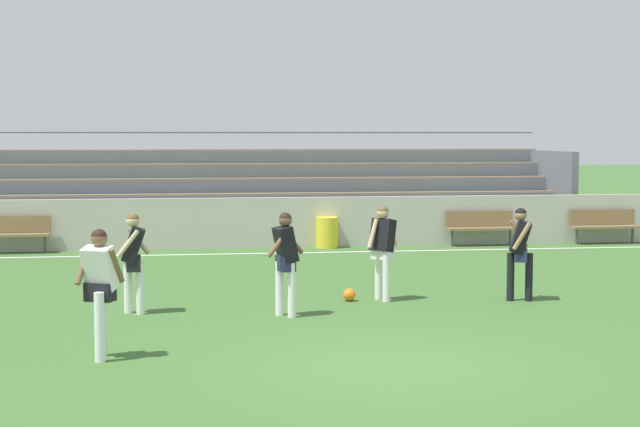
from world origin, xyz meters
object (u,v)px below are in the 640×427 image
at_px(player_white_deep_cover, 100,282).
at_px(bleacher_stand, 193,191).
at_px(player_dark_wide_left, 520,246).
at_px(trash_bin, 327,232).
at_px(player_dark_challenging, 285,255).
at_px(soccer_ball, 349,295).
at_px(player_dark_trailing_run, 134,254).
at_px(bench_far_right, 604,223).
at_px(player_dark_dropping_back, 383,244).
at_px(bench_near_bin, 12,231).
at_px(bench_centre_sideline, 480,225).

bearing_deg(player_white_deep_cover, bleacher_stand, 84.85).
bearing_deg(player_dark_wide_left, player_white_deep_cover, -152.97).
relative_size(bleacher_stand, trash_bin, 27.09).
height_order(player_dark_challenging, soccer_ball, player_dark_challenging).
xyz_separation_m(bleacher_stand, player_white_deep_cover, (-1.36, -15.03, -0.30)).
height_order(player_dark_challenging, player_dark_trailing_run, player_dark_challenging).
bearing_deg(player_dark_challenging, player_white_deep_cover, -135.48).
distance_m(trash_bin, soccer_ball, 8.09).
relative_size(bench_far_right, player_dark_dropping_back, 1.09).
distance_m(bench_near_bin, player_dark_challenging, 10.87).
xyz_separation_m(bleacher_stand, player_dark_dropping_back, (3.12, -11.17, -0.32)).
xyz_separation_m(bench_far_right, player_dark_challenging, (-9.47, -9.23, 0.44)).
xyz_separation_m(trash_bin, player_dark_challenging, (-2.05, -9.30, 0.59)).
bearing_deg(bench_near_bin, soccer_ball, -48.87).
bearing_deg(bench_centre_sideline, bleacher_stand, 156.61).
height_order(player_dark_trailing_run, soccer_ball, player_dark_trailing_run).
bearing_deg(player_dark_dropping_back, trash_bin, 88.40).
bearing_deg(bleacher_stand, soccer_ball, -77.18).
height_order(player_white_deep_cover, soccer_ball, player_white_deep_cover).
bearing_deg(bench_far_right, bleacher_stand, 163.48).
bearing_deg(bench_near_bin, trash_bin, 0.51).
bearing_deg(player_dark_trailing_run, bench_far_right, 36.10).
relative_size(bench_near_bin, player_dark_challenging, 1.09).
bearing_deg(soccer_ball, bench_far_right, 44.10).
relative_size(trash_bin, soccer_ball, 3.57).
relative_size(bench_far_right, player_dark_challenging, 1.09).
distance_m(bench_far_right, player_dark_challenging, 13.23).
height_order(bleacher_stand, bench_near_bin, bleacher_stand).
bearing_deg(player_dark_challenging, soccer_ball, 45.32).
height_order(bench_centre_sideline, bench_far_right, same).
distance_m(bench_near_bin, soccer_ball, 10.59).
height_order(player_white_deep_cover, player_dark_wide_left, player_white_deep_cover).
relative_size(bench_near_bin, soccer_ball, 8.18).
relative_size(trash_bin, player_dark_trailing_run, 0.48).
bearing_deg(bench_near_bin, player_dark_wide_left, -40.20).
relative_size(bench_centre_sideline, bench_far_right, 1.00).
height_order(player_dark_dropping_back, player_white_deep_cover, player_white_deep_cover).
xyz_separation_m(bleacher_stand, bench_centre_sideline, (7.38, -3.19, -0.75)).
relative_size(bench_far_right, soccer_ball, 8.18).
bearing_deg(bench_far_right, trash_bin, 179.47).
xyz_separation_m(bench_centre_sideline, player_dark_wide_left, (-1.92, -8.36, 0.41)).
height_order(bench_centre_sideline, bench_near_bin, same).
height_order(player_dark_challenging, player_dark_dropping_back, player_dark_challenging).
distance_m(bench_far_right, player_dark_dropping_back, 11.06).
height_order(bench_centre_sideline, player_white_deep_cover, player_white_deep_cover).
relative_size(player_dark_wide_left, soccer_ball, 7.35).
bearing_deg(player_dark_wide_left, bench_centre_sideline, 77.09).
height_order(bench_far_right, trash_bin, bench_far_right).
bearing_deg(player_white_deep_cover, player_dark_wide_left, 27.03).
distance_m(bleacher_stand, player_dark_trailing_run, 11.90).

